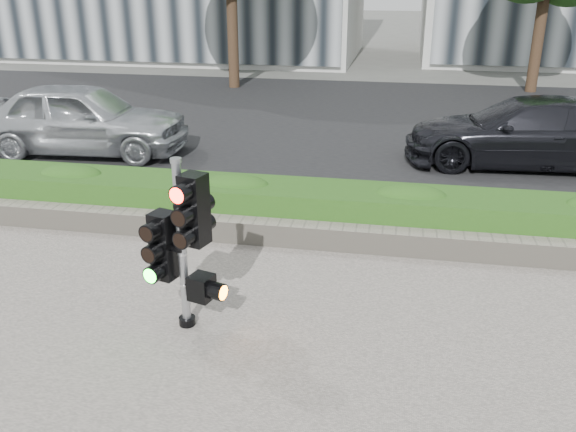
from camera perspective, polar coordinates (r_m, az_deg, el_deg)
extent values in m
plane|color=#51514C|center=(7.36, -0.82, -9.05)|extent=(120.00, 120.00, 0.00)
cube|color=black|center=(16.66, 6.03, 8.74)|extent=(60.00, 13.00, 0.02)
cube|color=gray|center=(10.12, 2.68, 0.33)|extent=(60.00, 0.25, 0.12)
cube|color=gray|center=(8.93, 1.57, -1.75)|extent=(12.00, 0.32, 0.34)
cube|color=#4A892A|center=(9.46, 2.21, 0.75)|extent=(12.00, 1.00, 0.68)
cylinder|color=black|center=(21.54, -5.21, 17.17)|extent=(0.36, 0.36, 4.03)
cylinder|color=black|center=(22.18, 22.37, 15.24)|extent=(0.36, 0.36, 3.58)
cylinder|color=black|center=(7.15, -9.41, -9.64)|extent=(0.19, 0.19, 0.09)
cylinder|color=gray|center=(6.72, -9.89, -2.95)|extent=(0.10, 0.10, 1.93)
cylinder|color=gray|center=(6.37, -10.46, 5.14)|extent=(0.12, 0.12, 0.05)
cube|color=#FF1107|center=(6.39, -8.75, 0.60)|extent=(0.30, 0.30, 0.77)
cube|color=#14E51E|center=(6.83, -11.50, -2.72)|extent=(0.30, 0.30, 0.77)
cube|color=black|center=(6.76, -8.77, -0.32)|extent=(0.30, 0.30, 0.53)
cube|color=orange|center=(6.83, -8.09, -6.61)|extent=(0.30, 0.30, 0.28)
imported|color=#B3B6BB|center=(14.18, -18.74, 8.65)|extent=(4.68, 2.13, 1.56)
imported|color=black|center=(13.51, 21.31, 7.33)|extent=(4.88, 2.12, 1.40)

